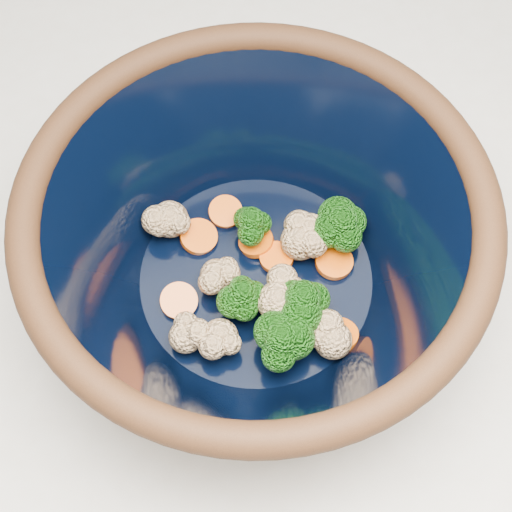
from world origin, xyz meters
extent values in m
cube|color=silver|center=(0.00, 0.00, 0.45)|extent=(1.20, 1.20, 0.90)
cylinder|color=black|center=(-0.11, 0.09, 0.91)|extent=(0.20, 0.20, 0.01)
torus|color=black|center=(-0.11, 0.09, 1.04)|extent=(0.34, 0.34, 0.02)
cylinder|color=black|center=(-0.11, 0.09, 0.93)|extent=(0.19, 0.19, 0.00)
cylinder|color=#608442|center=(-0.13, 0.07, 0.94)|extent=(0.01, 0.01, 0.02)
ellipsoid|color=#1F6914|center=(-0.13, 0.07, 0.96)|extent=(0.04, 0.04, 0.03)
cylinder|color=#608442|center=(-0.09, 0.05, 0.94)|extent=(0.01, 0.01, 0.02)
ellipsoid|color=#1F6914|center=(-0.09, 0.05, 0.97)|extent=(0.04, 0.04, 0.04)
cylinder|color=#608442|center=(-0.11, 0.13, 0.94)|extent=(0.01, 0.01, 0.02)
ellipsoid|color=#1F6914|center=(-0.11, 0.13, 0.96)|extent=(0.03, 0.03, 0.03)
cylinder|color=#608442|center=(-0.11, 0.02, 0.94)|extent=(0.01, 0.01, 0.02)
ellipsoid|color=#1F6914|center=(-0.11, 0.02, 0.97)|extent=(0.04, 0.04, 0.04)
cylinder|color=#608442|center=(-0.04, 0.10, 0.94)|extent=(0.01, 0.01, 0.02)
ellipsoid|color=#1F6914|center=(-0.04, 0.10, 0.97)|extent=(0.04, 0.04, 0.04)
sphere|color=beige|center=(-0.07, 0.11, 0.95)|extent=(0.03, 0.03, 0.03)
sphere|color=beige|center=(-0.18, 0.05, 0.95)|extent=(0.03, 0.03, 0.03)
sphere|color=beige|center=(-0.09, 0.05, 0.95)|extent=(0.03, 0.03, 0.03)
sphere|color=beige|center=(-0.07, 0.02, 0.95)|extent=(0.03, 0.03, 0.03)
sphere|color=beige|center=(-0.17, 0.15, 0.95)|extent=(0.03, 0.03, 0.03)
sphere|color=beige|center=(-0.16, 0.04, 0.95)|extent=(0.03, 0.03, 0.03)
sphere|color=beige|center=(-0.10, 0.06, 0.95)|extent=(0.03, 0.03, 0.03)
sphere|color=beige|center=(-0.15, 0.09, 0.95)|extent=(0.03, 0.03, 0.03)
cylinder|color=#EC610A|center=(-0.07, 0.02, 0.94)|extent=(0.03, 0.03, 0.01)
cylinder|color=#EC610A|center=(-0.11, 0.12, 0.94)|extent=(0.03, 0.03, 0.01)
cylinder|color=#EC610A|center=(-0.05, 0.09, 0.94)|extent=(0.03, 0.03, 0.01)
cylinder|color=#EC610A|center=(-0.06, 0.11, 0.94)|extent=(0.02, 0.02, 0.01)
cylinder|color=#EC610A|center=(-0.12, 0.15, 0.94)|extent=(0.03, 0.03, 0.01)
cylinder|color=#EC610A|center=(-0.09, 0.10, 0.94)|extent=(0.03, 0.03, 0.01)
cylinder|color=#EC610A|center=(-0.15, 0.14, 0.94)|extent=(0.03, 0.03, 0.01)
cylinder|color=#EC610A|center=(-0.18, 0.08, 0.94)|extent=(0.03, 0.03, 0.01)
camera|label=1|loc=(-0.18, -0.16, 1.45)|focal=50.00mm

